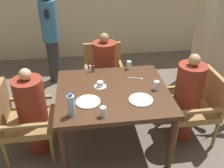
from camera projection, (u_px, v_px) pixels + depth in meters
The scene contains 19 objects.
ground_plane at pixel (113, 141), 3.15m from camera, with size 16.00×16.00×0.00m, color #60564C.
dining_table at pixel (113, 97), 2.81m from camera, with size 1.24×1.10×0.76m.
chair_left_side at pixel (21, 118), 2.78m from camera, with size 0.56×0.56×0.87m.
diner_in_left_chair at pixel (33, 112), 2.76m from camera, with size 0.32×0.32×1.10m.
chair_far_side at pixel (104, 72), 3.73m from camera, with size 0.56×0.56×0.87m.
diner_in_far_chair at pixel (105, 70), 3.56m from camera, with size 0.32×0.32×1.14m.
chair_right_side at pixel (197, 104), 3.02m from camera, with size 0.56×0.56×0.87m.
diner_in_right_chair at pixel (187, 97), 2.95m from camera, with size 0.32×0.32×1.15m.
standing_host at pixel (51, 34), 4.04m from camera, with size 0.27×0.31×1.60m.
plate_main_left at pixel (141, 100), 2.59m from camera, with size 0.25×0.25×0.01m.
plate_main_right at pixel (88, 102), 2.56m from camera, with size 0.25×0.25×0.01m.
teacup_with_saucer at pixel (100, 85), 2.81m from camera, with size 0.14×0.14×0.07m.
water_bottle at pixel (71, 105), 2.33m from camera, with size 0.07×0.07×0.24m.
glass_tall_near at pixel (129, 65), 3.18m from camera, with size 0.06×0.06×0.10m.
glass_tall_mid at pixel (103, 112), 2.34m from camera, with size 0.06×0.06×0.10m.
glass_tall_far at pixel (156, 85), 2.75m from camera, with size 0.06×0.06×0.10m.
salt_shaker at pixel (90, 69), 3.12m from camera, with size 0.03×0.03×0.09m.
pepper_shaker at pixel (93, 69), 3.12m from camera, with size 0.03×0.03×0.08m.
fork_beside_plate at pixel (137, 78), 2.99m from camera, with size 0.18×0.07×0.00m.
Camera 1 is at (-0.32, -2.31, 2.24)m, focal length 40.00 mm.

